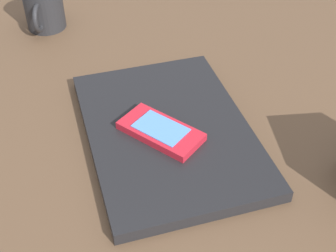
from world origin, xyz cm
name	(u,v)px	position (x,y,z in cm)	size (l,w,h in cm)	color
desk_surface	(161,146)	(0.00, 0.00, 1.50)	(120.00, 80.00, 3.00)	brown
laptop_closed	(168,132)	(-0.52, 0.95, 3.92)	(32.90, 22.89, 1.83)	black
cell_phone_on_laptop	(160,131)	(1.11, -0.17, 5.43)	(11.39, 13.03, 1.26)	red
coffee_mug	(44,8)	(-31.75, -24.65, 7.13)	(10.61, 7.50, 8.26)	#262628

